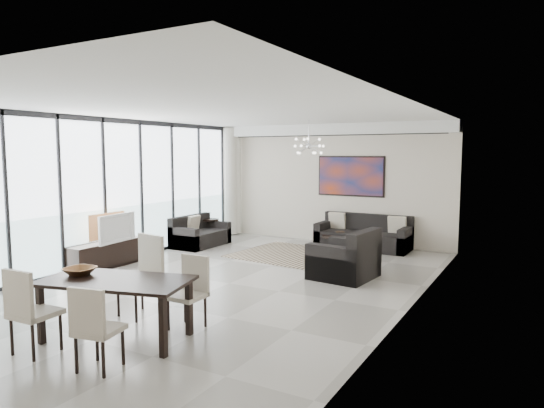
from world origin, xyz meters
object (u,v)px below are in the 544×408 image
Objects in this scene: coffee_table at (342,241)px; tv_console at (106,254)px; sofa_main at (364,237)px; television at (113,228)px; dining_table at (116,286)px.

tv_console is at bearing -130.85° from coffee_table.
television reaches higher than sofa_main.
sofa_main reaches higher than coffee_table.
tv_console is 0.83× the size of dining_table.
dining_table reaches higher than coffee_table.
dining_table reaches higher than tv_console.
sofa_main is 5.67m from tv_console.
dining_table is (3.00, -2.51, 0.39)m from tv_console.
dining_table is (2.84, -2.57, -0.13)m from television.
sofa_main is 5.54m from television.
sofa_main is at bearing 43.79° from coffee_table.
dining_table is (-0.37, -6.40, 0.45)m from coffee_table.
television is (0.16, 0.06, 0.52)m from tv_console.
sofa_main is at bearing 83.65° from dining_table.
sofa_main reaches higher than tv_console.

